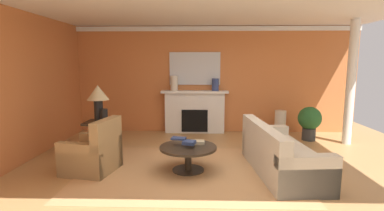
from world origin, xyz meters
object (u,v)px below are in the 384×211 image
(vase_on_side_table, at_px, (104,116))
(vase_mantel_left, at_px, (174,83))
(vase_tall_corner, at_px, (280,123))
(potted_plant, at_px, (310,121))
(mantel_mirror, at_px, (195,69))
(vase_mantel_right, at_px, (215,85))
(fireplace, at_px, (195,113))
(coffee_table, at_px, (188,153))
(sofa, at_px, (279,156))
(armchair_near_window, at_px, (93,155))
(side_table, at_px, (100,136))
(table_lamp, at_px, (98,96))

(vase_on_side_table, bearing_deg, vase_mantel_left, 58.96)
(vase_tall_corner, distance_m, potted_plant, 0.74)
(mantel_mirror, bearing_deg, vase_mantel_right, -17.18)
(fireplace, distance_m, coffee_table, 2.88)
(vase_mantel_left, relative_size, vase_tall_corner, 0.60)
(vase_mantel_left, relative_size, vase_on_side_table, 1.43)
(mantel_mirror, distance_m, sofa, 3.67)
(armchair_near_window, bearing_deg, vase_mantel_right, 52.04)
(mantel_mirror, xyz_separation_m, sofa, (1.53, -3.01, -1.45))
(coffee_table, relative_size, vase_on_side_table, 3.57)
(sofa, relative_size, vase_on_side_table, 7.76)
(fireplace, height_order, side_table, fireplace)
(sofa, height_order, table_lamp, table_lamp)
(vase_mantel_right, xyz_separation_m, vase_on_side_table, (-2.33, -2.04, -0.48))
(sofa, distance_m, armchair_near_window, 3.24)
(vase_on_side_table, bearing_deg, side_table, 141.34)
(fireplace, xyz_separation_m, armchair_near_window, (-1.71, -2.95, -0.24))
(sofa, bearing_deg, potted_plant, 59.05)
(sofa, height_order, vase_tall_corner, sofa)
(armchair_near_window, distance_m, vase_mantel_left, 3.29)
(coffee_table, distance_m, vase_tall_corner, 3.44)
(table_lamp, height_order, vase_mantel_right, vase_mantel_right)
(mantel_mirror, distance_m, vase_on_side_table, 2.98)
(vase_tall_corner, xyz_separation_m, potted_plant, (0.60, -0.41, 0.16))
(sofa, relative_size, vase_mantel_right, 6.59)
(side_table, bearing_deg, vase_mantel_left, 54.35)
(vase_mantel_left, bearing_deg, potted_plant, -10.96)
(mantel_mirror, relative_size, coffee_table, 1.37)
(vase_mantel_left, relative_size, potted_plant, 0.48)
(table_lamp, distance_m, vase_tall_corner, 4.58)
(fireplace, distance_m, mantel_mirror, 1.20)
(mantel_mirror, xyz_separation_m, side_table, (-1.93, -2.09, -1.34))
(coffee_table, height_order, vase_on_side_table, vase_on_side_table)
(vase_mantel_left, distance_m, vase_tall_corner, 2.98)
(vase_on_side_table, bearing_deg, coffee_table, -24.19)
(vase_mantel_right, height_order, potted_plant, vase_mantel_right)
(mantel_mirror, height_order, vase_on_side_table, mantel_mirror)
(fireplace, height_order, sofa, fireplace)
(vase_mantel_right, bearing_deg, vase_tall_corner, -8.42)
(vase_tall_corner, bearing_deg, table_lamp, -158.13)
(vase_mantel_left, bearing_deg, table_lamp, -125.65)
(armchair_near_window, bearing_deg, vase_tall_corner, 33.83)
(fireplace, xyz_separation_m, vase_mantel_left, (-0.55, -0.05, 0.81))
(sofa, height_order, vase_mantel_left, vase_mantel_left)
(fireplace, height_order, armchair_near_window, fireplace)
(sofa, bearing_deg, side_table, 165.17)
(fireplace, relative_size, side_table, 2.57)
(sofa, relative_size, table_lamp, 2.90)
(fireplace, distance_m, potted_plant, 2.93)
(coffee_table, bearing_deg, fireplace, 88.96)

